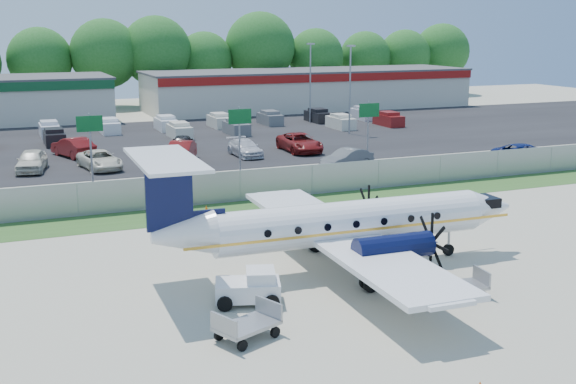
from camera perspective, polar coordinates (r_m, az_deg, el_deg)
name	(u,v)px	position (r m, az deg, el deg)	size (l,w,h in m)	color
ground	(337,267)	(33.61, 3.90, -5.94)	(170.00, 170.00, 0.00)	#B4AE98
grass_verge	(251,208)	(44.25, -2.95, -1.29)	(170.00, 4.00, 0.02)	#2D561E
access_road	(218,186)	(50.73, -5.58, 0.51)	(170.00, 8.00, 0.02)	black
parking_lot	(154,142)	(70.78, -10.53, 3.87)	(170.00, 32.00, 0.02)	black
perimeter_fence	(240,186)	(45.86, -3.80, 0.48)	(120.00, 0.06, 1.99)	gray
building_east	(309,89)	(99.33, 1.64, 8.14)	(44.40, 12.40, 5.24)	beige
sign_left	(90,133)	(52.28, -15.37, 4.49)	(1.80, 0.26, 5.00)	gray
sign_mid	(240,125)	(54.67, -3.83, 5.27)	(1.80, 0.26, 5.00)	gray
sign_right	(369,119)	(59.05, 6.39, 5.78)	(1.80, 0.26, 5.00)	gray
light_pole_ne	(350,83)	(74.97, 4.92, 8.55)	(0.90, 0.35, 9.09)	gray
light_pole_se	(310,77)	(83.97, 1.78, 9.05)	(0.90, 0.35, 9.09)	gray
tree_line	(102,107)	(104.04, -14.45, 6.50)	(112.00, 6.00, 14.00)	#1D5D1B
aircraft	(342,223)	(32.72, 4.28, -2.45)	(18.29, 18.06, 5.69)	white
pushback_tug	(251,287)	(29.19, -2.96, -7.52)	(2.92, 2.49, 1.39)	white
baggage_cart_near	(247,324)	(26.02, -3.25, -10.41)	(2.60, 2.12, 1.18)	gray
baggage_cart_far	(460,285)	(30.62, 13.43, -7.17)	(2.20, 1.44, 1.10)	gray
cone_starboard_wing	(206,210)	(42.97, -6.46, -1.43)	(0.40, 0.40, 0.57)	#EB5E07
road_car_mid	(347,168)	(56.90, 4.66, 1.87)	(1.63, 4.67, 1.54)	#595B5E
road_car_east	(525,162)	(62.38, 18.25, 2.23)	(2.57, 5.58, 1.55)	navy
parked_car_a	(33,171)	(58.94, -19.54, 1.55)	(1.98, 4.92, 1.68)	beige
parked_car_b	(100,169)	(58.32, -14.61, 1.76)	(2.44, 5.28, 1.47)	beige
parked_car_c	(181,162)	(59.95, -8.44, 2.33)	(1.81, 5.20, 1.71)	maroon
parked_car_d	(245,156)	(62.27, -3.42, 2.84)	(2.01, 4.94, 1.43)	silver
parked_car_e	(300,152)	(64.43, 0.93, 3.20)	(2.73, 5.91, 1.64)	maroon
parked_car_f	(74,157)	(64.40, -16.55, 2.67)	(1.81, 5.19, 1.71)	maroon
parked_car_g	(183,151)	(65.39, -8.30, 3.22)	(1.80, 4.48, 1.53)	black
far_parking_rows	(144,135)	(75.63, -11.32, 4.40)	(56.00, 10.00, 1.60)	gray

